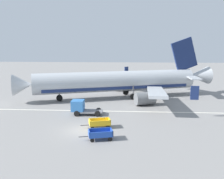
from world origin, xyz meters
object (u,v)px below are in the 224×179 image
Objects in this scene: baggage_cart_nearest at (100,134)px; baggage_cart_second_in_row at (100,123)px; airplane at (122,81)px; service_truck_beside_carts at (81,107)px.

baggage_cart_second_in_row is at bearing 97.90° from baggage_cart_nearest.
service_truck_beside_carts is at bearing -114.48° from airplane.
service_truck_beside_carts is (-3.24, 5.48, 0.50)m from baggage_cart_second_in_row.
airplane is at bearing 85.41° from baggage_cart_nearest.
baggage_cart_nearest is 1.00× the size of baggage_cart_second_in_row.
service_truck_beside_carts reaches higher than baggage_cart_second_in_row.
baggage_cart_second_in_row is at bearing -59.41° from service_truck_beside_carts.
airplane is at bearing 65.52° from service_truck_beside_carts.
service_truck_beside_carts reaches higher than baggage_cart_nearest.
baggage_cart_nearest is at bearing -82.10° from baggage_cart_second_in_row.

